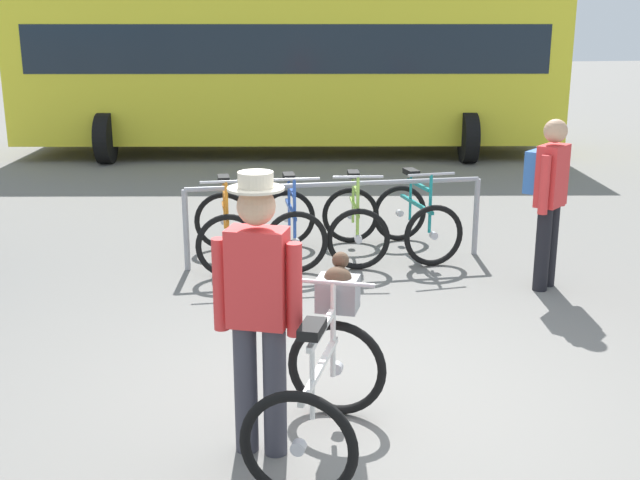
{
  "coord_description": "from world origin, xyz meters",
  "views": [
    {
      "loc": [
        -1.08,
        -4.83,
        2.55
      ],
      "look_at": [
        -0.2,
        0.6,
        1.0
      ],
      "focal_mm": 44.69,
      "sensor_mm": 36.0,
      "label": 1
    }
  ],
  "objects_px": {
    "racked_bike_blue": "(291,226)",
    "bus_distant": "(289,61)",
    "featured_bicycle": "(324,371)",
    "pedestrian_with_backpack": "(549,193)",
    "racked_bike_lime": "(354,223)",
    "racked_bike_teal": "(416,221)",
    "racked_bike_orange": "(226,229)",
    "person_with_featured_bike": "(258,305)"
  },
  "relations": [
    {
      "from": "person_with_featured_bike",
      "to": "pedestrian_with_backpack",
      "type": "relative_size",
      "value": 1.05
    },
    {
      "from": "racked_bike_lime",
      "to": "featured_bicycle",
      "type": "bearing_deg",
      "value": -104.24
    },
    {
      "from": "racked_bike_lime",
      "to": "racked_bike_blue",
      "type": "bearing_deg",
      "value": -178.91
    },
    {
      "from": "bus_distant",
      "to": "racked_bike_blue",
      "type": "bearing_deg",
      "value": -96.98
    },
    {
      "from": "featured_bicycle",
      "to": "bus_distant",
      "type": "height_order",
      "value": "bus_distant"
    },
    {
      "from": "racked_bike_orange",
      "to": "featured_bicycle",
      "type": "height_order",
      "value": "featured_bicycle"
    },
    {
      "from": "person_with_featured_bike",
      "to": "pedestrian_with_backpack",
      "type": "distance_m",
      "value": 3.95
    },
    {
      "from": "racked_bike_blue",
      "to": "racked_bike_teal",
      "type": "relative_size",
      "value": 0.97
    },
    {
      "from": "racked_bike_orange",
      "to": "featured_bicycle",
      "type": "bearing_deg",
      "value": -83.99
    },
    {
      "from": "racked_bike_lime",
      "to": "featured_bicycle",
      "type": "relative_size",
      "value": 0.93
    },
    {
      "from": "racked_bike_orange",
      "to": "person_with_featured_bike",
      "type": "bearing_deg",
      "value": -89.74
    },
    {
      "from": "racked_bike_lime",
      "to": "racked_bike_teal",
      "type": "bearing_deg",
      "value": 1.09
    },
    {
      "from": "racked_bike_orange",
      "to": "pedestrian_with_backpack",
      "type": "bearing_deg",
      "value": -23.67
    },
    {
      "from": "racked_bike_blue",
      "to": "featured_bicycle",
      "type": "distance_m",
      "value": 3.91
    },
    {
      "from": "racked_bike_lime",
      "to": "racked_bike_teal",
      "type": "distance_m",
      "value": 0.7
    },
    {
      "from": "racked_bike_teal",
      "to": "featured_bicycle",
      "type": "bearing_deg",
      "value": -113.34
    },
    {
      "from": "racked_bike_blue",
      "to": "featured_bicycle",
      "type": "xyz_separation_m",
      "value": [
        -0.29,
        -3.89,
        0.12
      ]
    },
    {
      "from": "person_with_featured_bike",
      "to": "bus_distant",
      "type": "relative_size",
      "value": 0.17
    },
    {
      "from": "racked_bike_lime",
      "to": "person_with_featured_bike",
      "type": "bearing_deg",
      "value": -109.33
    },
    {
      "from": "racked_bike_orange",
      "to": "racked_bike_teal",
      "type": "height_order",
      "value": "same"
    },
    {
      "from": "racked_bike_orange",
      "to": "racked_bike_blue",
      "type": "height_order",
      "value": "same"
    },
    {
      "from": "featured_bicycle",
      "to": "racked_bike_lime",
      "type": "bearing_deg",
      "value": 75.76
    },
    {
      "from": "pedestrian_with_backpack",
      "to": "racked_bike_orange",
      "type": "bearing_deg",
      "value": 156.33
    },
    {
      "from": "racked_bike_blue",
      "to": "person_with_featured_bike",
      "type": "bearing_deg",
      "value": -99.86
    },
    {
      "from": "racked_bike_blue",
      "to": "pedestrian_with_backpack",
      "type": "height_order",
      "value": "pedestrian_with_backpack"
    },
    {
      "from": "racked_bike_lime",
      "to": "bus_distant",
      "type": "xyz_separation_m",
      "value": [
        0.17,
        7.08,
        1.37
      ]
    },
    {
      "from": "racked_bike_blue",
      "to": "bus_distant",
      "type": "relative_size",
      "value": 0.11
    },
    {
      "from": "featured_bicycle",
      "to": "racked_bike_orange",
      "type": "bearing_deg",
      "value": 96.01
    },
    {
      "from": "racked_bike_orange",
      "to": "bus_distant",
      "type": "distance_m",
      "value": 7.41
    },
    {
      "from": "pedestrian_with_backpack",
      "to": "racked_bike_lime",
      "type": "bearing_deg",
      "value": 139.97
    },
    {
      "from": "bus_distant",
      "to": "featured_bicycle",
      "type": "bearing_deg",
      "value": -96.02
    },
    {
      "from": "person_with_featured_bike",
      "to": "pedestrian_with_backpack",
      "type": "xyz_separation_m",
      "value": [
        2.97,
        2.6,
        -0.01
      ]
    },
    {
      "from": "featured_bicycle",
      "to": "pedestrian_with_backpack",
      "type": "distance_m",
      "value": 3.67
    },
    {
      "from": "racked_bike_blue",
      "to": "bus_distant",
      "type": "xyz_separation_m",
      "value": [
        0.87,
        7.1,
        1.37
      ]
    },
    {
      "from": "racked_bike_orange",
      "to": "pedestrian_with_backpack",
      "type": "relative_size",
      "value": 0.67
    },
    {
      "from": "pedestrian_with_backpack",
      "to": "featured_bicycle",
      "type": "bearing_deg",
      "value": -135.19
    },
    {
      "from": "racked_bike_blue",
      "to": "racked_bike_lime",
      "type": "relative_size",
      "value": 0.95
    },
    {
      "from": "racked_bike_lime",
      "to": "racked_bike_orange",
      "type": "bearing_deg",
      "value": -178.91
    },
    {
      "from": "racked_bike_blue",
      "to": "racked_bike_teal",
      "type": "height_order",
      "value": "same"
    },
    {
      "from": "racked_bike_blue",
      "to": "pedestrian_with_backpack",
      "type": "bearing_deg",
      "value": -30.03
    },
    {
      "from": "racked_bike_orange",
      "to": "racked_bike_teal",
      "type": "xyz_separation_m",
      "value": [
        2.1,
        0.04,
        0.0
      ]
    },
    {
      "from": "person_with_featured_bike",
      "to": "bus_distant",
      "type": "bearing_deg",
      "value": 81.99
    }
  ]
}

